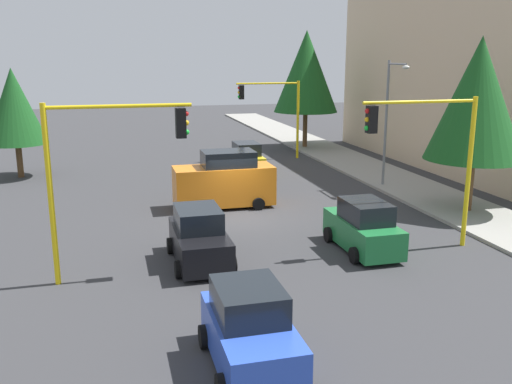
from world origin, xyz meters
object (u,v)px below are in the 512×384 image
(car_yellow, at_px, (246,159))
(street_lamp_curbside, at_px, (390,110))
(tree_roadside_far, at_px, (306,72))
(tree_opposite_side, at_px, (14,106))
(traffic_signal_far_left, at_px, (273,104))
(delivery_van_orange, at_px, (224,181))
(traffic_signal_near_right, at_px, (107,156))
(car_blue, at_px, (250,331))
(traffic_signal_near_left, at_px, (429,144))
(tree_roadside_near, at_px, (477,99))
(car_black, at_px, (199,238))
(car_green, at_px, (363,228))

(car_yellow, bearing_deg, street_lamp_curbside, 47.65)
(tree_roadside_far, bearing_deg, tree_opposite_side, -73.69)
(traffic_signal_far_left, distance_m, delivery_van_orange, 13.67)
(traffic_signal_near_right, relative_size, car_blue, 1.57)
(delivery_van_orange, height_order, car_yellow, delivery_van_orange)
(tree_roadside_far, bearing_deg, traffic_signal_near_left, -8.97)
(tree_opposite_side, xyz_separation_m, tree_roadside_near, (14.00, 21.50, 1.02))
(tree_roadside_far, xyz_separation_m, delivery_van_orange, (16.00, -9.84, -4.75))
(traffic_signal_near_right, height_order, tree_roadside_far, tree_roadside_far)
(car_black, bearing_deg, traffic_signal_near_left, 84.67)
(car_yellow, bearing_deg, delivery_van_orange, -21.03)
(tree_roadside_near, distance_m, car_green, 9.05)
(delivery_van_orange, height_order, car_green, delivery_van_orange)
(traffic_signal_far_left, height_order, tree_opposite_side, tree_opposite_side)
(traffic_signal_far_left, height_order, tree_roadside_near, tree_roadside_near)
(street_lamp_curbside, relative_size, delivery_van_orange, 1.46)
(traffic_signal_near_right, relative_size, delivery_van_orange, 1.21)
(tree_roadside_far, distance_m, delivery_van_orange, 19.37)
(tree_opposite_side, bearing_deg, traffic_signal_near_left, 42.87)
(tree_roadside_far, height_order, car_blue, tree_roadside_far)
(tree_opposite_side, bearing_deg, car_black, 25.65)
(traffic_signal_near_left, xyz_separation_m, tree_roadside_far, (-24.00, 3.79, 1.97))
(traffic_signal_near_left, distance_m, car_blue, 10.99)
(car_yellow, bearing_deg, traffic_signal_far_left, 144.88)
(car_yellow, bearing_deg, car_blue, -13.47)
(traffic_signal_near_left, height_order, tree_roadside_far, tree_roadside_far)
(tree_opposite_side, xyz_separation_m, car_blue, (24.36, 8.33, -3.39))
(traffic_signal_near_right, xyz_separation_m, tree_opposite_side, (-18.00, -5.28, 0.17))
(traffic_signal_near_right, bearing_deg, car_green, 92.74)
(car_green, bearing_deg, car_blue, -41.98)
(traffic_signal_near_left, xyz_separation_m, tree_opposite_side, (-18.00, -16.71, 0.22))
(tree_roadside_far, relative_size, car_black, 2.28)
(delivery_van_orange, xyz_separation_m, car_black, (7.21, -2.40, -0.38))
(traffic_signal_far_left, bearing_deg, traffic_signal_near_right, -29.67)
(street_lamp_curbside, relative_size, tree_roadside_near, 0.87)
(street_lamp_curbside, distance_m, car_yellow, 9.58)
(tree_opposite_side, distance_m, car_blue, 25.97)
(tree_roadside_far, height_order, car_green, tree_roadside_far)
(car_blue, bearing_deg, traffic_signal_near_right, -154.38)
(traffic_signal_near_left, xyz_separation_m, car_yellow, (-15.63, -3.11, -3.18))
(traffic_signal_near_left, relative_size, street_lamp_curbside, 0.82)
(street_lamp_curbside, height_order, car_black, street_lamp_curbside)
(tree_roadside_near, xyz_separation_m, car_yellow, (-11.63, -7.90, -4.42))
(car_blue, xyz_separation_m, car_yellow, (-21.99, 5.27, -0.00))
(car_green, distance_m, car_yellow, 15.21)
(car_green, bearing_deg, traffic_signal_near_left, 79.01)
(traffic_signal_near_right, bearing_deg, tree_roadside_far, 147.62)
(traffic_signal_far_left, relative_size, tree_roadside_near, 0.68)
(traffic_signal_far_left, height_order, car_green, traffic_signal_far_left)
(delivery_van_orange, distance_m, car_green, 8.46)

